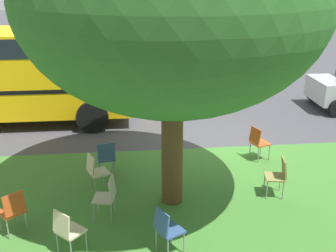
{
  "coord_description": "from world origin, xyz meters",
  "views": [
    {
      "loc": [
        2.5,
        10.5,
        4.69
      ],
      "look_at": [
        1.49,
        0.56,
        0.83
      ],
      "focal_mm": 44.37,
      "sensor_mm": 36.0,
      "label": 1
    }
  ],
  "objects_px": {
    "chair_2": "(13,209)",
    "chair_4": "(107,195)",
    "chair_0": "(106,156)",
    "chair_1": "(258,141)",
    "chair_5": "(167,228)",
    "chair_6": "(278,174)",
    "chair_3": "(67,229)",
    "chair_7": "(96,170)"
  },
  "relations": [
    {
      "from": "chair_6",
      "to": "chair_7",
      "type": "relative_size",
      "value": 1.0
    },
    {
      "from": "chair_3",
      "to": "chair_5",
      "type": "xyz_separation_m",
      "value": [
        -1.69,
        0.13,
        0.0
      ]
    },
    {
      "from": "chair_4",
      "to": "chair_3",
      "type": "bearing_deg",
      "value": 59.25
    },
    {
      "from": "chair_1",
      "to": "chair_4",
      "type": "relative_size",
      "value": 1.0
    },
    {
      "from": "chair_5",
      "to": "chair_1",
      "type": "bearing_deg",
      "value": -127.56
    },
    {
      "from": "chair_0",
      "to": "chair_3",
      "type": "bearing_deg",
      "value": 78.98
    },
    {
      "from": "chair_4",
      "to": "chair_5",
      "type": "height_order",
      "value": "same"
    },
    {
      "from": "chair_3",
      "to": "chair_6",
      "type": "relative_size",
      "value": 1.0
    },
    {
      "from": "chair_1",
      "to": "chair_7",
      "type": "relative_size",
      "value": 1.0
    },
    {
      "from": "chair_1",
      "to": "chair_7",
      "type": "bearing_deg",
      "value": 16.88
    },
    {
      "from": "chair_2",
      "to": "chair_7",
      "type": "xyz_separation_m",
      "value": [
        -1.43,
        -1.43,
        0.0
      ]
    },
    {
      "from": "chair_3",
      "to": "chair_4",
      "type": "bearing_deg",
      "value": -120.75
    },
    {
      "from": "chair_1",
      "to": "chair_3",
      "type": "height_order",
      "value": "same"
    },
    {
      "from": "chair_0",
      "to": "chair_5",
      "type": "height_order",
      "value": "same"
    },
    {
      "from": "chair_1",
      "to": "chair_5",
      "type": "xyz_separation_m",
      "value": [
        2.7,
        3.52,
        0.0
      ]
    },
    {
      "from": "chair_0",
      "to": "chair_1",
      "type": "height_order",
      "value": "same"
    },
    {
      "from": "chair_5",
      "to": "chair_6",
      "type": "bearing_deg",
      "value": -146.51
    },
    {
      "from": "chair_6",
      "to": "chair_4",
      "type": "bearing_deg",
      "value": 7.91
    },
    {
      "from": "chair_3",
      "to": "chair_2",
      "type": "bearing_deg",
      "value": -34.21
    },
    {
      "from": "chair_0",
      "to": "chair_4",
      "type": "height_order",
      "value": "same"
    },
    {
      "from": "chair_4",
      "to": "chair_7",
      "type": "bearing_deg",
      "value": -75.12
    },
    {
      "from": "chair_5",
      "to": "chair_0",
      "type": "bearing_deg",
      "value": -69.21
    },
    {
      "from": "chair_4",
      "to": "chair_6",
      "type": "bearing_deg",
      "value": -172.09
    },
    {
      "from": "chair_6",
      "to": "chair_2",
      "type": "bearing_deg",
      "value": 9.05
    },
    {
      "from": "chair_1",
      "to": "chair_2",
      "type": "bearing_deg",
      "value": 25.95
    },
    {
      "from": "chair_4",
      "to": "chair_7",
      "type": "xyz_separation_m",
      "value": [
        0.29,
        -1.09,
        0.0
      ]
    },
    {
      "from": "chair_3",
      "to": "chair_0",
      "type": "bearing_deg",
      "value": -101.02
    },
    {
      "from": "chair_5",
      "to": "chair_4",
      "type": "bearing_deg",
      "value": -49.03
    },
    {
      "from": "chair_7",
      "to": "chair_2",
      "type": "bearing_deg",
      "value": 45.15
    },
    {
      "from": "chair_2",
      "to": "chair_4",
      "type": "height_order",
      "value": "same"
    },
    {
      "from": "chair_1",
      "to": "chair_7",
      "type": "distance_m",
      "value": 4.22
    },
    {
      "from": "chair_2",
      "to": "chair_7",
      "type": "relative_size",
      "value": 1.0
    },
    {
      "from": "chair_1",
      "to": "chair_4",
      "type": "height_order",
      "value": "same"
    },
    {
      "from": "chair_0",
      "to": "chair_7",
      "type": "distance_m",
      "value": 0.72
    },
    {
      "from": "chair_4",
      "to": "chair_6",
      "type": "xyz_separation_m",
      "value": [
        -3.63,
        -0.5,
        0.0
      ]
    },
    {
      "from": "chair_6",
      "to": "chair_5",
      "type": "bearing_deg",
      "value": 33.49
    },
    {
      "from": "chair_1",
      "to": "chair_6",
      "type": "bearing_deg",
      "value": 86.21
    },
    {
      "from": "chair_2",
      "to": "chair_5",
      "type": "xyz_separation_m",
      "value": [
        -2.76,
        0.86,
        0.0
      ]
    },
    {
      "from": "chair_2",
      "to": "chair_6",
      "type": "bearing_deg",
      "value": -170.95
    },
    {
      "from": "chair_1",
      "to": "chair_3",
      "type": "relative_size",
      "value": 1.0
    },
    {
      "from": "chair_5",
      "to": "chair_6",
      "type": "relative_size",
      "value": 1.0
    },
    {
      "from": "chair_7",
      "to": "chair_1",
      "type": "bearing_deg",
      "value": -163.12
    }
  ]
}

